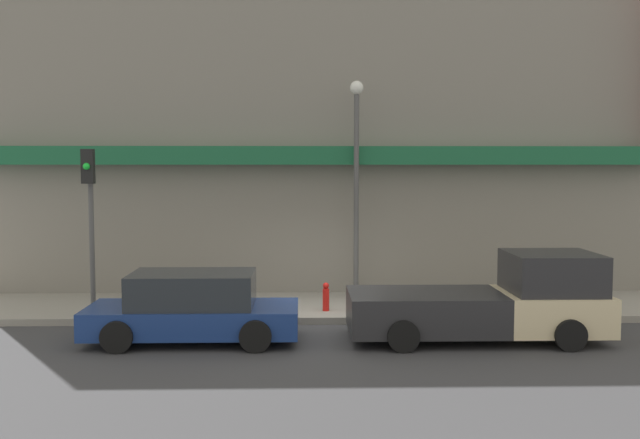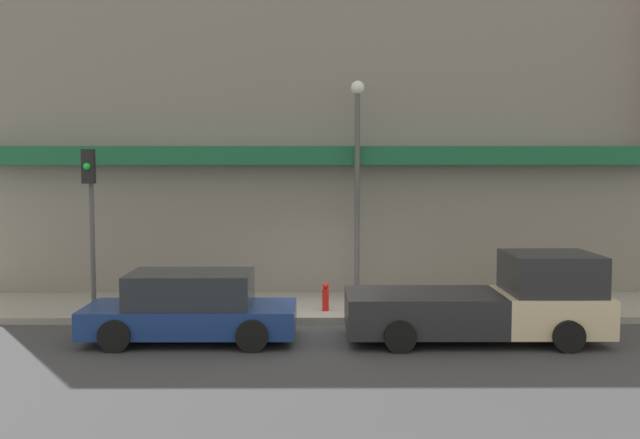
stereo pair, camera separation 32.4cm
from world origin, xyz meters
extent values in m
plane|color=#38383A|center=(0.00, 0.00, 0.00)|extent=(80.00, 80.00, 0.00)
cube|color=gray|center=(0.00, 1.69, 0.08)|extent=(36.00, 3.38, 0.17)
cube|color=gray|center=(0.00, 4.88, 4.42)|extent=(19.80, 3.00, 8.84)
cube|color=#195B38|center=(0.00, 3.08, 3.99)|extent=(18.22, 0.60, 0.50)
cube|color=beige|center=(4.74, -1.51, 0.62)|extent=(2.16, 1.95, 0.82)
cube|color=#262628|center=(4.74, -1.51, 1.45)|extent=(1.84, 1.80, 0.84)
cube|color=#262628|center=(2.04, -1.51, 0.62)|extent=(3.24, 1.95, 0.82)
cylinder|color=black|center=(4.79, -0.53, 0.32)|extent=(0.65, 0.22, 0.65)
cylinder|color=black|center=(4.79, -2.49, 0.32)|extent=(0.65, 0.22, 0.65)
cylinder|color=black|center=(1.44, -0.53, 0.32)|extent=(0.65, 0.22, 0.65)
cylinder|color=black|center=(1.44, -2.49, 0.32)|extent=(0.65, 0.22, 0.65)
cube|color=navy|center=(-2.88, -1.51, 0.48)|extent=(4.42, 1.80, 0.57)
cube|color=#23282D|center=(-2.88, -1.51, 1.12)|extent=(2.57, 1.62, 0.71)
cylinder|color=black|center=(-1.51, -0.61, 0.32)|extent=(0.65, 0.22, 0.65)
cylinder|color=black|center=(-1.51, -2.41, 0.32)|extent=(0.65, 0.22, 0.65)
cylinder|color=black|center=(-4.25, -0.61, 0.32)|extent=(0.65, 0.22, 0.65)
cylinder|color=black|center=(-4.25, -2.41, 0.32)|extent=(0.65, 0.22, 0.65)
cylinder|color=red|center=(0.01, 0.81, 0.44)|extent=(0.16, 0.16, 0.54)
sphere|color=red|center=(0.01, 0.81, 0.78)|extent=(0.15, 0.15, 0.15)
cylinder|color=#4C4C4C|center=(0.87, 2.55, 2.87)|extent=(0.14, 0.14, 5.42)
sphere|color=silver|center=(0.87, 2.55, 5.76)|extent=(0.36, 0.36, 0.36)
cylinder|color=#4C4C4C|center=(-5.53, 0.42, 2.13)|extent=(0.12, 0.12, 3.93)
cube|color=black|center=(-5.53, 0.26, 3.69)|extent=(0.28, 0.20, 0.80)
sphere|color=green|center=(-5.53, 0.14, 3.69)|extent=(0.16, 0.16, 0.16)
camera|label=1|loc=(-0.56, -16.39, 3.71)|focal=40.00mm
camera|label=2|loc=(-0.24, -16.40, 3.71)|focal=40.00mm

